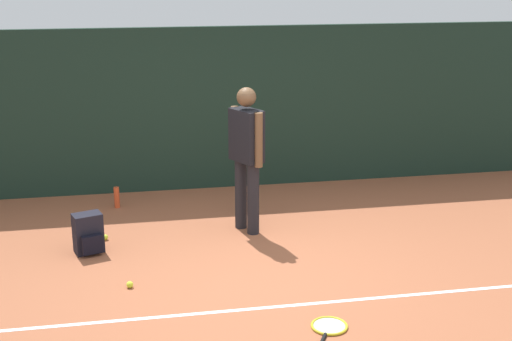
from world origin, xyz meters
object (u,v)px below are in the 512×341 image
at_px(tennis_racket, 329,327).
at_px(backpack, 89,234).
at_px(tennis_ball_mid_court, 105,237).
at_px(water_bottle, 117,197).
at_px(tennis_player, 247,151).
at_px(tennis_ball_by_fence, 130,285).

xyz_separation_m(tennis_racket, backpack, (-2.10, 2.06, 0.20)).
xyz_separation_m(tennis_ball_mid_court, water_bottle, (0.13, 1.09, 0.10)).
height_order(tennis_racket, backpack, backpack).
relative_size(tennis_player, tennis_ball_mid_court, 25.76).
height_order(tennis_racket, tennis_ball_mid_court, tennis_ball_mid_court).
height_order(tennis_ball_by_fence, tennis_ball_mid_court, same).
relative_size(tennis_ball_mid_court, water_bottle, 0.24).
bearing_deg(tennis_player, tennis_racket, -20.60).
distance_m(tennis_racket, water_bottle, 3.92).
distance_m(tennis_ball_by_fence, water_bottle, 2.36).
xyz_separation_m(tennis_racket, tennis_ball_mid_court, (-1.95, 2.38, 0.02)).
height_order(tennis_racket, water_bottle, water_bottle).
relative_size(tennis_player, tennis_ball_by_fence, 25.76).
bearing_deg(tennis_ball_mid_court, water_bottle, 83.39).
relative_size(tennis_ball_by_fence, tennis_ball_mid_court, 1.00).
bearing_deg(backpack, tennis_ball_mid_court, 45.60).
height_order(tennis_player, water_bottle, tennis_player).
height_order(tennis_player, tennis_racket, tennis_player).
bearing_deg(backpack, tennis_player, -7.96).
distance_m(tennis_player, water_bottle, 2.03).
relative_size(backpack, water_bottle, 1.61).
relative_size(tennis_player, tennis_racket, 2.73).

